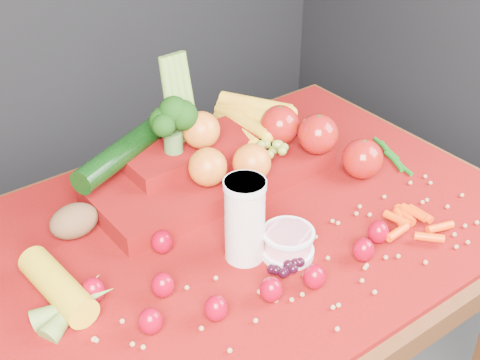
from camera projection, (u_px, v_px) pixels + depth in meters
table at (246, 263)px, 1.38m from camera, size 1.10×0.80×0.75m
red_cloth at (246, 224)px, 1.32m from camera, size 1.05×0.75×0.01m
milk_glass at (245, 217)px, 1.18m from camera, size 0.08×0.08×0.17m
yogurt_bowl at (288, 242)px, 1.22m from camera, size 0.10×0.10×0.05m
strawberry_scatter at (238, 275)px, 1.15m from camera, size 0.54×0.28×0.05m
dark_grape_cluster at (287, 267)px, 1.19m from camera, size 0.06×0.05×0.03m
soybean_scatter at (315, 274)px, 1.18m from camera, size 0.84×0.24×0.01m
corn_ear at (69, 299)px, 1.11m from camera, size 0.19×0.24×0.06m
potato at (74, 221)px, 1.27m from camera, size 0.10×0.07×0.07m
baby_carrot_pile at (413, 227)px, 1.28m from camera, size 0.17×0.17×0.03m
green_bean_pile at (392, 156)px, 1.52m from camera, size 0.14×0.12×0.01m
produce_mound at (224, 155)px, 1.41m from camera, size 0.61×0.38×0.27m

